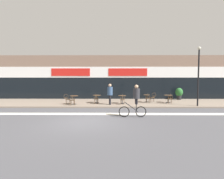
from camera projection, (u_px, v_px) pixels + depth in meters
ground_plane at (85, 122)px, 9.77m from camera, size 120.00×120.00×0.00m
sidewalk_slab at (97, 103)px, 17.00m from camera, size 40.00×5.50×0.12m
storefront_facade at (101, 78)px, 21.54m from camera, size 40.00×4.06×5.01m
bike_lane_stripe at (90, 114)px, 11.93m from camera, size 36.00×0.70×0.01m
bistro_table_0 at (74, 98)px, 15.55m from camera, size 0.73×0.73×0.77m
bistro_table_1 at (97, 97)px, 16.43m from camera, size 0.78×0.78×0.73m
bistro_table_2 at (122, 98)px, 16.02m from camera, size 0.75×0.75×0.74m
bistro_table_3 at (147, 97)px, 16.97m from camera, size 0.62×0.62×0.71m
bistro_table_4 at (168, 97)px, 16.56m from camera, size 0.79×0.79×0.72m
cafe_chair_0_near at (72, 99)px, 14.93m from camera, size 0.43×0.59×0.90m
cafe_chair_0_side at (67, 98)px, 15.56m from camera, size 0.57×0.40×0.90m
cafe_chair_1_near at (96, 98)px, 15.81m from camera, size 0.44×0.59×0.90m
cafe_chair_2_near at (122, 99)px, 15.39m from camera, size 0.44×0.59×0.90m
cafe_chair_3_near at (148, 97)px, 16.35m from camera, size 0.45×0.60×0.90m
cafe_chair_3_side at (153, 97)px, 16.97m from camera, size 0.59×0.43×0.90m
cafe_chair_4_near at (170, 98)px, 15.94m from camera, size 0.44×0.59×0.90m
planter_pot at (179, 93)px, 18.95m from camera, size 0.78×0.78×1.28m
lamp_post at (199, 72)px, 14.44m from camera, size 0.26×0.26×4.91m
cyclist_0 at (135, 99)px, 10.88m from camera, size 1.74×0.48×2.04m
pedestrian_near_end at (110, 92)px, 15.35m from camera, size 0.51×0.51×1.83m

